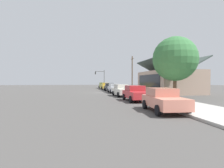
# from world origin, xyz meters

# --- Properties ---
(ground_plane) EXTENTS (120.00, 120.00, 0.00)m
(ground_plane) POSITION_xyz_m (0.00, 0.00, 0.00)
(ground_plane) COLOR #4C4947
(sidewalk_curb) EXTENTS (60.00, 4.20, 0.16)m
(sidewalk_curb) POSITION_xyz_m (0.00, 5.60, 0.08)
(sidewalk_curb) COLOR #B2AFA8
(sidewalk_curb) RESTS_ON ground
(car_olive) EXTENTS (4.79, 2.11, 1.59)m
(car_olive) POSITION_xyz_m (-17.77, 2.64, 0.81)
(car_olive) COLOR olive
(car_olive) RESTS_ON ground
(car_mustard) EXTENTS (4.37, 2.03, 1.59)m
(car_mustard) POSITION_xyz_m (-11.07, 2.71, 0.81)
(car_mustard) COLOR gold
(car_mustard) RESTS_ON ground
(car_charcoal) EXTENTS (4.95, 2.24, 1.59)m
(car_charcoal) POSITION_xyz_m (-4.95, 2.82, 0.82)
(car_charcoal) COLOR #2D3035
(car_charcoal) RESTS_ON ground
(car_silver) EXTENTS (4.41, 1.96, 1.59)m
(car_silver) POSITION_xyz_m (1.02, 2.78, 0.81)
(car_silver) COLOR silver
(car_silver) RESTS_ON ground
(car_ivory) EXTENTS (4.91, 2.21, 1.59)m
(car_ivory) POSITION_xyz_m (7.76, 2.68, 0.82)
(car_ivory) COLOR silver
(car_ivory) RESTS_ON ground
(car_cherry) EXTENTS (4.48, 2.12, 1.59)m
(car_cherry) POSITION_xyz_m (13.55, 2.88, 0.82)
(car_cherry) COLOR red
(car_cherry) RESTS_ON ground
(car_coral) EXTENTS (4.49, 2.24, 1.59)m
(car_coral) POSITION_xyz_m (20.03, 2.90, 0.81)
(car_coral) COLOR #EA8C75
(car_coral) RESTS_ON ground
(storefront_building) EXTENTS (12.59, 7.39, 5.75)m
(storefront_building) POSITION_xyz_m (2.28, 11.98, 2.01)
(storefront_building) COLOR tan
(storefront_building) RESTS_ON ground
(shade_tree) EXTENTS (5.49, 5.49, 7.55)m
(shade_tree) POSITION_xyz_m (10.68, 8.76, 4.79)
(shade_tree) COLOR brown
(shade_tree) RESTS_ON ground
(traffic_light_main) EXTENTS (0.37, 2.79, 5.20)m
(traffic_light_main) POSITION_xyz_m (-21.39, 2.54, 3.49)
(traffic_light_main) COLOR #383833
(traffic_light_main) RESTS_ON ground
(utility_pole_wooden) EXTENTS (1.80, 0.24, 7.50)m
(utility_pole_wooden) POSITION_xyz_m (-7.14, 8.20, 3.93)
(utility_pole_wooden) COLOR brown
(utility_pole_wooden) RESTS_ON ground
(fire_hydrant_red) EXTENTS (0.22, 0.22, 0.71)m
(fire_hydrant_red) POSITION_xyz_m (5.09, 4.20, 0.50)
(fire_hydrant_red) COLOR red
(fire_hydrant_red) RESTS_ON sidewalk_curb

